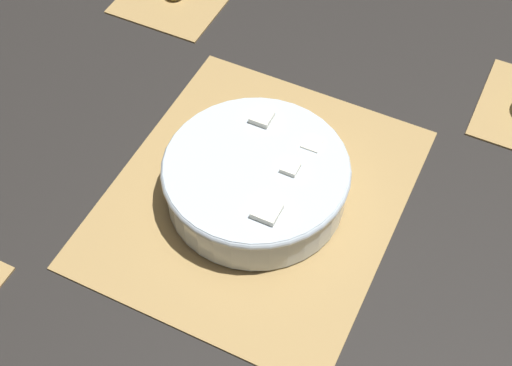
% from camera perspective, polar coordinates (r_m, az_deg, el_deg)
% --- Properties ---
extents(ground_plane, '(6.00, 6.00, 0.00)m').
position_cam_1_polar(ground_plane, '(0.94, 0.00, -1.14)').
color(ground_plane, black).
extents(bamboo_mat_center, '(0.42, 0.36, 0.01)m').
position_cam_1_polar(bamboo_mat_center, '(0.93, 0.00, -1.03)').
color(bamboo_mat_center, '#A8844C').
rests_on(bamboo_mat_center, ground_plane).
extents(fruit_salad_bowl, '(0.24, 0.24, 0.07)m').
position_cam_1_polar(fruit_salad_bowl, '(0.90, 0.03, 0.42)').
color(fruit_salad_bowl, silver).
rests_on(fruit_salad_bowl, bamboo_mat_center).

